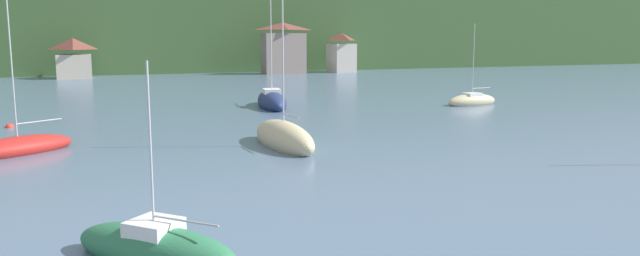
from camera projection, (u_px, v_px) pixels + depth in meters
name	position (u px, v px, depth m)	size (l,w,h in m)	color
wooded_hillside	(70.00, 30.00, 123.27)	(352.00, 58.46, 31.98)	#38562D
shore_building_westcentral	(74.00, 59.00, 89.10)	(5.08, 5.40, 5.98)	#BCB29E
shore_building_central	(283.00, 49.00, 99.98)	(7.32, 3.70, 8.52)	gray
shore_building_eastcentral	(341.00, 53.00, 104.71)	(3.95, 5.24, 6.85)	beige
sailboat_far_1	(272.00, 101.00, 52.64)	(3.46, 8.48, 12.22)	navy
sailboat_mid_2	(155.00, 248.00, 16.52)	(4.88, 5.02, 5.89)	#2D754C
sailboat_far_3	(472.00, 101.00, 54.48)	(5.56, 2.41, 7.72)	#CCBC8E
sailboat_far_4	(18.00, 148.00, 31.68)	(6.20, 5.08, 8.86)	red
sailboat_mid_6	(284.00, 138.00, 33.70)	(2.47, 7.42, 8.84)	#CCBC8E
mooring_buoy_far	(10.00, 128.00, 40.78)	(0.58, 0.58, 0.58)	red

